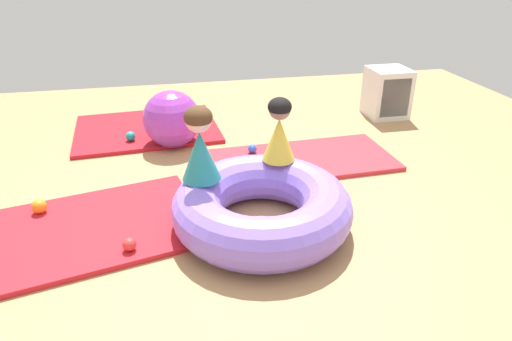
% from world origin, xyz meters
% --- Properties ---
extents(ground_plane, '(8.00, 8.00, 0.00)m').
position_xyz_m(ground_plane, '(0.00, 0.00, 0.00)').
color(ground_plane, tan).
extents(gym_mat_far_left, '(1.77, 0.89, 0.04)m').
position_xyz_m(gym_mat_far_left, '(0.68, 1.05, 0.02)').
color(gym_mat_far_left, red).
rests_on(gym_mat_far_left, ground).
extents(gym_mat_near_left, '(1.58, 1.28, 0.04)m').
position_xyz_m(gym_mat_near_left, '(-0.72, 2.17, 0.02)').
color(gym_mat_near_left, '#B21923').
rests_on(gym_mat_near_left, ground).
extents(gym_mat_far_right, '(1.84, 1.38, 0.04)m').
position_xyz_m(gym_mat_far_right, '(-1.15, 0.25, 0.02)').
color(gym_mat_far_right, red).
rests_on(gym_mat_far_right, ground).
extents(inflatable_cushion, '(1.26, 1.26, 0.35)m').
position_xyz_m(inflatable_cushion, '(0.10, 0.05, 0.18)').
color(inflatable_cushion, '#8466E0').
rests_on(inflatable_cushion, ground).
extents(child_in_yellow, '(0.35, 0.35, 0.49)m').
position_xyz_m(child_in_yellow, '(0.31, 0.43, 0.59)').
color(child_in_yellow, yellow).
rests_on(child_in_yellow, inflatable_cushion).
extents(child_in_teal, '(0.38, 0.38, 0.53)m').
position_xyz_m(child_in_teal, '(-0.30, 0.23, 0.61)').
color(child_in_teal, teal).
rests_on(child_in_teal, inflatable_cushion).
extents(play_ball_blue, '(0.09, 0.09, 0.09)m').
position_xyz_m(play_ball_blue, '(0.27, 1.27, 0.08)').
color(play_ball_blue, blue).
rests_on(play_ball_blue, gym_mat_far_left).
extents(play_ball_orange, '(0.11, 0.11, 0.11)m').
position_xyz_m(play_ball_orange, '(-1.48, 0.53, 0.09)').
color(play_ball_orange, orange).
rests_on(play_ball_orange, gym_mat_far_right).
extents(play_ball_teal, '(0.10, 0.10, 0.10)m').
position_xyz_m(play_ball_teal, '(-0.87, 1.81, 0.09)').
color(play_ball_teal, teal).
rests_on(play_ball_teal, gym_mat_near_left).
extents(play_ball_red, '(0.09, 0.09, 0.09)m').
position_xyz_m(play_ball_red, '(-0.81, -0.08, 0.08)').
color(play_ball_red, red).
rests_on(play_ball_red, gym_mat_far_right).
extents(exercise_ball_large, '(0.57, 0.57, 0.57)m').
position_xyz_m(exercise_ball_large, '(-0.45, 1.69, 0.28)').
color(exercise_ball_large, purple).
rests_on(exercise_ball_large, ground).
extents(storage_cube, '(0.44, 0.44, 0.56)m').
position_xyz_m(storage_cube, '(2.04, 2.07, 0.28)').
color(storage_cube, silver).
rests_on(storage_cube, ground).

